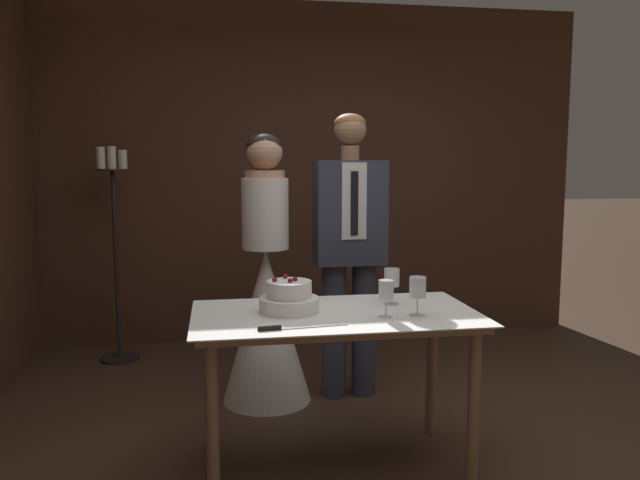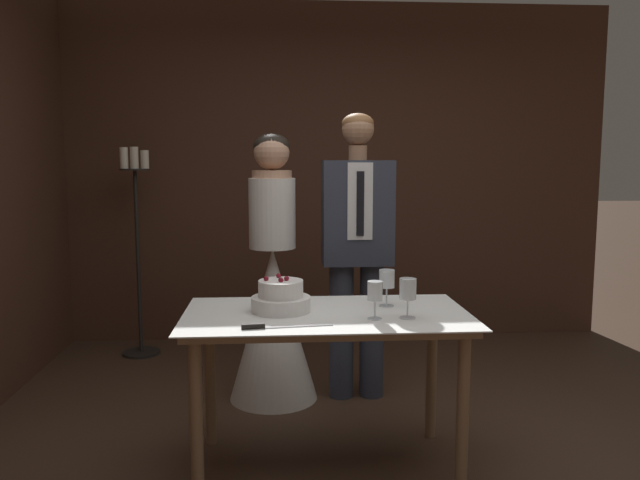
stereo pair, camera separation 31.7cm
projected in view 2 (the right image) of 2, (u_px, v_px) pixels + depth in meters
name	position (u px, v px, depth m)	size (l,w,h in m)	color
ground_plane	(379.00, 479.00, 2.88)	(40.00, 40.00, 0.00)	#422D21
wall_back	(332.00, 174.00, 5.13)	(4.50, 0.12, 2.72)	#472B1E
cake_table	(326.00, 332.00, 2.93)	(1.34, 0.74, 0.75)	#8E6B4C
tiered_cake	(281.00, 298.00, 2.94)	(0.28, 0.28, 0.17)	white
cake_knife	(269.00, 326.00, 2.65)	(0.40, 0.07, 0.02)	silver
wine_glass_near	(387.00, 281.00, 3.04)	(0.08, 0.08, 0.18)	silver
wine_glass_middle	(408.00, 291.00, 2.81)	(0.08, 0.08, 0.18)	silver
wine_glass_far	(375.00, 292.00, 2.79)	(0.07, 0.07, 0.17)	silver
bride	(273.00, 303.00, 3.80)	(0.54, 0.54, 1.63)	white
groom	(357.00, 243.00, 3.79)	(0.42, 0.25, 1.75)	#333847
candle_stand	(137.00, 247.00, 4.66)	(0.28, 0.28, 1.57)	black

